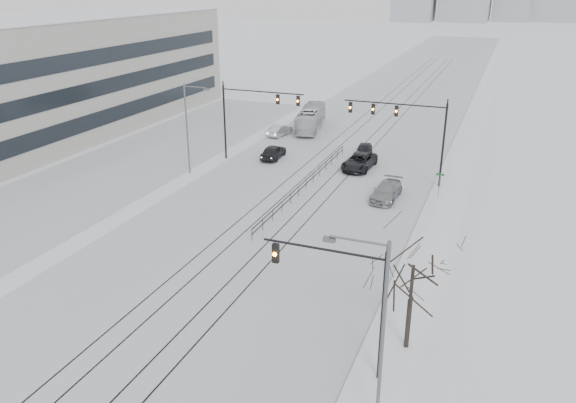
# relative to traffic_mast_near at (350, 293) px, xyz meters

# --- Properties ---
(ground) EXTENTS (500.00, 500.00, 0.00)m
(ground) POSITION_rel_traffic_mast_near_xyz_m (-10.79, -6.00, -4.56)
(ground) COLOR white
(ground) RESTS_ON ground
(road) EXTENTS (22.00, 260.00, 0.02)m
(road) POSITION_rel_traffic_mast_near_xyz_m (-10.79, 54.00, -4.55)
(road) COLOR silver
(road) RESTS_ON ground
(sidewalk_east) EXTENTS (5.00, 260.00, 0.16)m
(sidewalk_east) POSITION_rel_traffic_mast_near_xyz_m (2.71, 54.00, -4.48)
(sidewalk_east) COLOR white
(sidewalk_east) RESTS_ON ground
(curb) EXTENTS (0.10, 260.00, 0.12)m
(curb) POSITION_rel_traffic_mast_near_xyz_m (0.26, 54.00, -4.50)
(curb) COLOR gray
(curb) RESTS_ON ground
(parking_strip) EXTENTS (14.00, 60.00, 0.03)m
(parking_strip) POSITION_rel_traffic_mast_near_xyz_m (-30.79, 29.00, -4.55)
(parking_strip) COLOR silver
(parking_strip) RESTS_ON ground
(tram_rails) EXTENTS (5.30, 180.00, 0.01)m
(tram_rails) POSITION_rel_traffic_mast_near_xyz_m (-10.79, 34.00, -4.54)
(tram_rails) COLOR black
(tram_rails) RESTS_ON ground
(office_building) EXTENTS (20.20, 62.20, 14.11)m
(office_building) POSITION_rel_traffic_mast_near_xyz_m (-48.76, 29.00, 2.50)
(office_building) COLOR #AAA8A0
(office_building) RESTS_ON ground
(traffic_mast_near) EXTENTS (6.10, 0.37, 7.00)m
(traffic_mast_near) POSITION_rel_traffic_mast_near_xyz_m (0.00, 0.00, 0.00)
(traffic_mast_near) COLOR black
(traffic_mast_near) RESTS_ON ground
(traffic_mast_ne) EXTENTS (9.60, 0.37, 8.00)m
(traffic_mast_ne) POSITION_rel_traffic_mast_near_xyz_m (-2.64, 29.00, 1.20)
(traffic_mast_ne) COLOR black
(traffic_mast_ne) RESTS_ON ground
(traffic_mast_nw) EXTENTS (9.10, 0.37, 8.00)m
(traffic_mast_nw) POSITION_rel_traffic_mast_near_xyz_m (-19.31, 30.00, 1.01)
(traffic_mast_nw) COLOR black
(traffic_mast_nw) RESTS_ON ground
(street_light_east) EXTENTS (2.73, 0.25, 9.00)m
(street_light_east) POSITION_rel_traffic_mast_near_xyz_m (1.91, -3.00, 0.65)
(street_light_east) COLOR #595B60
(street_light_east) RESTS_ON ground
(street_light_west) EXTENTS (2.73, 0.25, 9.00)m
(street_light_west) POSITION_rel_traffic_mast_near_xyz_m (-22.99, 24.00, 0.65)
(street_light_west) COLOR #595B60
(street_light_west) RESTS_ON ground
(bare_tree) EXTENTS (4.40, 4.40, 6.10)m
(bare_tree) POSITION_rel_traffic_mast_near_xyz_m (2.41, 3.00, -0.07)
(bare_tree) COLOR black
(bare_tree) RESTS_ON ground
(median_fence) EXTENTS (0.06, 24.00, 1.00)m
(median_fence) POSITION_rel_traffic_mast_near_xyz_m (-10.79, 24.00, -4.04)
(median_fence) COLOR black
(median_fence) RESTS_ON ground
(street_sign) EXTENTS (0.70, 0.06, 2.40)m
(street_sign) POSITION_rel_traffic_mast_near_xyz_m (1.01, 26.00, -2.96)
(street_sign) COLOR #595B60
(street_sign) RESTS_ON ground
(sedan_sb_inner) EXTENTS (2.03, 4.58, 1.53)m
(sedan_sb_inner) POSITION_rel_traffic_mast_near_xyz_m (-17.41, 31.79, -3.80)
(sedan_sb_inner) COLOR black
(sedan_sb_inner) RESTS_ON ground
(sedan_sb_outer) EXTENTS (2.04, 4.35, 1.38)m
(sedan_sb_outer) POSITION_rel_traffic_mast_near_xyz_m (-20.41, 40.96, -3.87)
(sedan_sb_outer) COLOR #B4B6BC
(sedan_sb_outer) RESTS_ON ground
(sedan_nb_front) EXTENTS (2.89, 5.73, 1.55)m
(sedan_nb_front) POSITION_rel_traffic_mast_near_xyz_m (-7.74, 31.72, -3.78)
(sedan_nb_front) COLOR black
(sedan_nb_front) RESTS_ON ground
(sedan_nb_right) EXTENTS (2.30, 5.14, 1.47)m
(sedan_nb_right) POSITION_rel_traffic_mast_near_xyz_m (-3.29, 24.25, -3.83)
(sedan_nb_right) COLOR gray
(sedan_nb_right) RESTS_ON ground
(sedan_nb_far) EXTENTS (2.37, 4.38, 1.42)m
(sedan_nb_far) POSITION_rel_traffic_mast_near_xyz_m (-8.36, 36.21, -3.85)
(sedan_nb_far) COLOR black
(sedan_nb_far) RESTS_ON ground
(box_truck) EXTENTS (4.33, 10.81, 2.93)m
(box_truck) POSITION_rel_traffic_mast_near_xyz_m (-17.84, 45.35, -3.10)
(box_truck) COLOR silver
(box_truck) RESTS_ON ground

